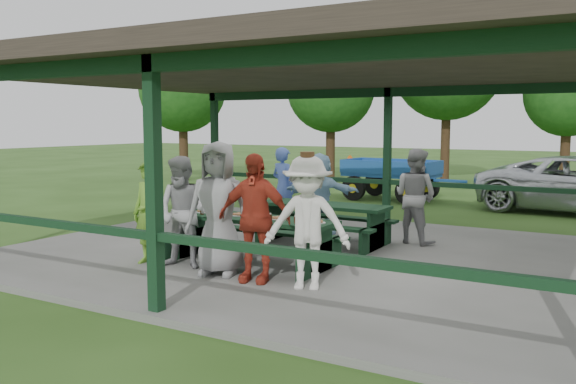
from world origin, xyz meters
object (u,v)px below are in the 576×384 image
Objects in this scene: contestant_grey_left at (183,212)px; spectator_blue at (283,187)px; spectator_grey at (415,196)px; farm_trailer at (391,179)px; contestant_white_fedora at (307,223)px; picnic_table_far at (324,219)px; contestant_green at (148,213)px; contestant_grey_mid at (218,208)px; contestant_red at (254,218)px; picnic_table_near at (252,234)px; spectator_lblue at (320,194)px.

spectator_blue is at bearing 88.43° from contestant_grey_left.
spectator_grey is 0.47× the size of farm_trailer.
contestant_white_fedora is at bearing -12.42° from contestant_grey_left.
picnic_table_far is 1.49× the size of contestant_green.
picnic_table_far is 2.88m from contestant_grey_mid.
spectator_blue is at bearing 103.64° from contestant_red.
contestant_green is at bearing -120.25° from picnic_table_far.
picnic_table_near is 0.96m from contestant_grey_mid.
contestant_grey_mid is at bearing 81.44° from spectator_grey.
contestant_red is 1.06× the size of spectator_blue.
contestant_green is 10.34m from farm_trailer.
contestant_grey_mid is 4.27m from spectator_blue.
farm_trailer is at bearing 93.50° from contestant_green.
contestant_white_fedora is at bearing 102.70° from spectator_grey.
picnic_table_near is 1.51× the size of contestant_white_fedora.
picnic_table_far is 1.40× the size of contestant_grey_left.
spectator_grey is at bearing -61.49° from farm_trailer.
contestant_grey_left is at bearing 70.82° from spectator_lblue.
spectator_blue reaches higher than picnic_table_near.
farm_trailer is at bearing 82.78° from contestant_grey_left.
spectator_blue is at bearing 91.15° from contestant_grey_mid.
contestant_grey_left reaches higher than contestant_green.
spectator_grey is at bearing 59.85° from picnic_table_near.
spectator_lblue reaches higher than picnic_table_near.
spectator_blue is (-1.09, 0.39, 0.04)m from spectator_lblue.
contestant_grey_left is at bearing 72.72° from spectator_grey.
contestant_green is 2.01m from contestant_red.
spectator_grey reaches higher than contestant_green.
picnic_table_near is 1.66m from contestant_green.
contestant_red is (2.01, -0.04, 0.09)m from contestant_green.
picnic_table_far is 1.48× the size of spectator_lblue.
spectator_blue is (-0.58, 4.01, -0.01)m from contestant_grey_left.
contestant_red is 10.54m from farm_trailer.
spectator_lblue is at bearing 91.38° from contestant_red.
contestant_white_fedora is 3.79m from spectator_grey.
farm_trailer is (-0.97, 6.63, -0.27)m from spectator_lblue.
spectator_lblue is 1.94m from spectator_grey.
picnic_table_near is 1.70× the size of spectator_lblue.
contestant_red reaches higher than contestant_green.
contestant_red is (1.38, -0.12, 0.04)m from contestant_grey_left.
contestant_green is 0.90× the size of contestant_red.
contestant_grey_left is 0.73m from contestant_grey_mid.
picnic_table_near is 2.02m from picnic_table_far.
contestant_red is 1.03× the size of spectator_grey.
picnic_table_far is 1.38× the size of spectator_grey.
contestant_green is at bearing 164.76° from contestant_grey_mid.
spectator_lblue is at bearing 18.14° from spectator_grey.
contestant_white_fedora is at bearing -10.17° from contestant_red.
spectator_lblue is (-1.70, 3.73, -0.08)m from contestant_white_fedora.
contestant_grey_mid is (-0.04, -0.81, 0.50)m from picnic_table_near.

